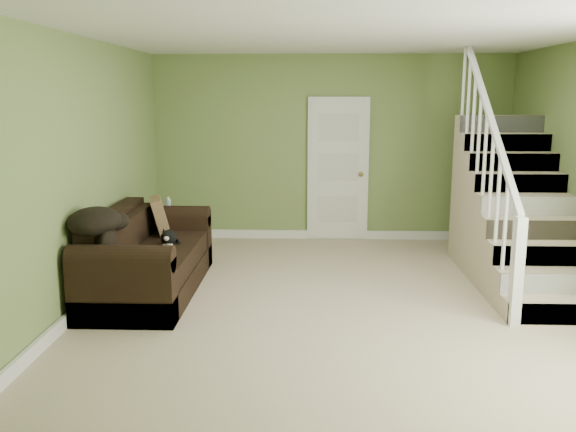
# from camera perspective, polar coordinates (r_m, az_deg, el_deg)

# --- Properties ---
(floor) EXTENTS (5.00, 5.50, 0.01)m
(floor) POSITION_cam_1_polar(r_m,az_deg,el_deg) (6.24, 4.74, -7.90)
(floor) COLOR tan
(floor) RESTS_ON ground
(ceiling) EXTENTS (5.00, 5.50, 0.01)m
(ceiling) POSITION_cam_1_polar(r_m,az_deg,el_deg) (5.92, 5.17, 16.61)
(ceiling) COLOR white
(ceiling) RESTS_ON wall_back
(wall_back) EXTENTS (5.00, 0.04, 2.60)m
(wall_back) POSITION_cam_1_polar(r_m,az_deg,el_deg) (8.67, 4.05, 6.31)
(wall_back) COLOR olive
(wall_back) RESTS_ON floor
(wall_front) EXTENTS (5.00, 0.04, 2.60)m
(wall_front) POSITION_cam_1_polar(r_m,az_deg,el_deg) (3.24, 7.33, -2.12)
(wall_front) COLOR olive
(wall_front) RESTS_ON floor
(wall_left) EXTENTS (0.04, 5.50, 2.60)m
(wall_left) POSITION_cam_1_polar(r_m,az_deg,el_deg) (6.33, -18.35, 3.94)
(wall_left) COLOR olive
(wall_left) RESTS_ON floor
(baseboard_back) EXTENTS (5.00, 0.04, 0.12)m
(baseboard_back) POSITION_cam_1_polar(r_m,az_deg,el_deg) (8.84, 3.95, -1.74)
(baseboard_back) COLOR white
(baseboard_back) RESTS_ON floor
(baseboard_left) EXTENTS (0.04, 5.50, 0.12)m
(baseboard_left) POSITION_cam_1_polar(r_m,az_deg,el_deg) (6.58, -17.44, -6.82)
(baseboard_left) COLOR white
(baseboard_left) RESTS_ON floor
(door) EXTENTS (0.86, 0.12, 2.02)m
(door) POSITION_cam_1_polar(r_m,az_deg,el_deg) (8.66, 4.70, 4.34)
(door) COLOR white
(door) RESTS_ON floor
(staircase) EXTENTS (1.00, 2.51, 2.82)m
(staircase) POSITION_cam_1_polar(r_m,az_deg,el_deg) (7.36, 20.18, -0.42)
(staircase) COLOR tan
(staircase) RESTS_ON floor
(sofa) EXTENTS (0.95, 2.20, 0.87)m
(sofa) POSITION_cam_1_polar(r_m,az_deg,el_deg) (6.59, -13.15, -4.10)
(sofa) COLOR black
(sofa) RESTS_ON floor
(side_table) EXTENTS (0.57, 0.57, 0.79)m
(side_table) POSITION_cam_1_polar(r_m,az_deg,el_deg) (7.89, -11.45, -1.83)
(side_table) COLOR black
(side_table) RESTS_ON floor
(cat) EXTENTS (0.24, 0.45, 0.22)m
(cat) POSITION_cam_1_polar(r_m,az_deg,el_deg) (6.60, -11.15, -2.00)
(cat) COLOR black
(cat) RESTS_ON sofa
(banana) EXTENTS (0.18, 0.18, 0.06)m
(banana) POSITION_cam_1_polar(r_m,az_deg,el_deg) (5.98, -12.73, -4.01)
(banana) COLOR gold
(banana) RESTS_ON sofa
(throw_pillow) EXTENTS (0.35, 0.52, 0.49)m
(throw_pillow) POSITION_cam_1_polar(r_m,az_deg,el_deg) (7.13, -11.81, -0.19)
(throw_pillow) COLOR #4B2F1E
(throw_pillow) RESTS_ON sofa
(throw_blanket) EXTENTS (0.51, 0.65, 0.26)m
(throw_blanket) POSITION_cam_1_polar(r_m,az_deg,el_deg) (5.91, -17.67, -0.46)
(throw_blanket) COLOR black
(throw_blanket) RESTS_ON sofa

